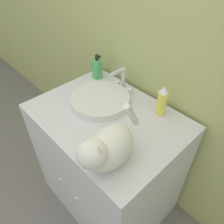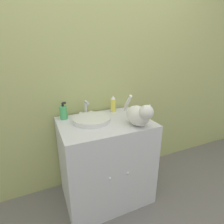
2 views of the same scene
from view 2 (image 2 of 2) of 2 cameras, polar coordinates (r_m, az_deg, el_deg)
ground_plane at (r=1.82m, az=2.09°, el=-31.00°), size 8.00×8.00×0.00m
wall_back at (r=1.76m, az=-6.78°, el=14.31°), size 6.00×0.05×2.50m
vanity_cabinet at (r=1.74m, az=-2.16°, el=-15.48°), size 0.80×0.61×0.81m
sink_basin at (r=1.55m, az=-6.66°, el=-2.41°), size 0.33×0.33×0.04m
faucet at (r=1.69m, az=-8.44°, el=1.05°), size 0.13×0.11×0.15m
cat at (r=1.45m, az=8.82°, el=-0.88°), size 0.19×0.36×0.24m
soap_bottle at (r=1.65m, az=-15.59°, el=-0.10°), size 0.07×0.07×0.16m
spray_bottle at (r=1.78m, az=0.38°, el=2.63°), size 0.05×0.05×0.17m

